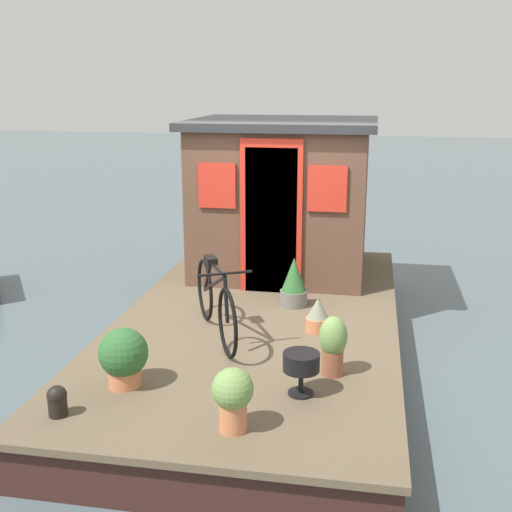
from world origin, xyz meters
TOP-DOWN VIEW (x-y plane):
  - ground_plane at (0.00, 0.00)m, footprint 60.00×60.00m
  - houseboat_deck at (0.00, 0.00)m, footprint 5.69×2.90m
  - houseboat_cabin at (1.73, 0.00)m, footprint 2.10×2.32m
  - bicycle at (-0.68, 0.31)m, footprint 1.48×0.79m
  - potted_plant_rosemary at (0.34, -0.33)m, footprint 0.30×0.30m
  - potted_plant_geranium at (-0.37, -0.65)m, footprint 0.24×0.24m
  - potted_plant_ivy at (-1.85, 0.79)m, footprint 0.40×0.40m
  - potted_plant_thyme at (-1.33, -0.87)m, footprint 0.24×0.24m
  - potted_plant_sage at (-2.37, -0.23)m, footprint 0.30×0.30m
  - charcoal_grill at (-1.74, -0.64)m, footprint 0.29×0.29m
  - mooring_bollard at (-2.40, 1.10)m, footprint 0.15×0.15m

SIDE VIEW (x-z plane):
  - ground_plane at x=0.00m, z-range 0.00..0.00m
  - houseboat_deck at x=0.00m, z-range 0.00..0.46m
  - mooring_bollard at x=-2.40m, z-range 0.46..0.70m
  - potted_plant_geranium at x=-0.37m, z-range 0.45..0.79m
  - charcoal_grill at x=-1.74m, z-range 0.54..0.90m
  - potted_plant_ivy at x=-1.85m, z-range 0.48..0.97m
  - potted_plant_rosemary at x=0.34m, z-range 0.45..1.00m
  - potted_plant_sage at x=-2.37m, z-range 0.50..0.97m
  - potted_plant_thyme at x=-1.33m, z-range 0.48..1.00m
  - bicycle at x=-0.68m, z-range 0.44..1.21m
  - houseboat_cabin at x=1.73m, z-range 0.47..2.43m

